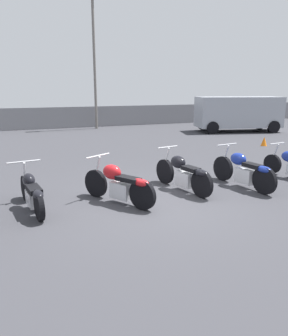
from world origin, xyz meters
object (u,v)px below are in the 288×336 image
(traffic_cone_far, at_px, (264,141))
(light_pole_left, at_px, (94,52))
(motorcycle_slot_2, at_px, (119,184))
(motorcycle_slot_4, at_px, (244,170))
(motorcycle_slot_3, at_px, (183,173))
(motorcycle_slot_1, at_px, (32,193))
(parked_van, at_px, (238,112))

(traffic_cone_far, bearing_deg, light_pole_left, 120.67)
(motorcycle_slot_2, height_order, motorcycle_slot_4, motorcycle_slot_4)
(motorcycle_slot_2, relative_size, motorcycle_slot_3, 0.88)
(motorcycle_slot_4, relative_size, traffic_cone_far, 5.25)
(motorcycle_slot_1, distance_m, parked_van, 15.15)
(motorcycle_slot_4, bearing_deg, traffic_cone_far, 36.12)
(motorcycle_slot_4, xyz_separation_m, parked_van, (6.95, 9.34, 0.68))
(motorcycle_slot_4, distance_m, parked_van, 11.66)
(light_pole_left, bearing_deg, motorcycle_slot_4, -88.16)
(motorcycle_slot_3, bearing_deg, traffic_cone_far, 22.75)
(traffic_cone_far, bearing_deg, motorcycle_slot_4, -135.89)
(motorcycle_slot_1, xyz_separation_m, motorcycle_slot_2, (1.82, -0.26, 0.06))
(light_pole_left, relative_size, motorcycle_slot_2, 4.34)
(motorcycle_slot_1, bearing_deg, traffic_cone_far, 15.86)
(motorcycle_slot_3, xyz_separation_m, motorcycle_slot_4, (1.58, -0.34, 0.01))
(motorcycle_slot_1, xyz_separation_m, motorcycle_slot_4, (5.18, -0.30, 0.06))
(light_pole_left, bearing_deg, parked_van, -31.49)
(parked_van, bearing_deg, motorcycle_slot_1, 141.74)
(motorcycle_slot_2, bearing_deg, traffic_cone_far, -0.56)
(light_pole_left, distance_m, traffic_cone_far, 11.45)
(light_pole_left, height_order, motorcycle_slot_2, light_pole_left)
(parked_van, bearing_deg, traffic_cone_far, 171.22)
(motorcycle_slot_3, relative_size, parked_van, 0.40)
(light_pole_left, xyz_separation_m, motorcycle_slot_4, (0.45, -13.87, -4.18))
(traffic_cone_far, bearing_deg, motorcycle_slot_3, -145.69)
(motorcycle_slot_1, relative_size, traffic_cone_far, 4.88)
(motorcycle_slot_1, bearing_deg, motorcycle_slot_2, -16.23)
(motorcycle_slot_2, xyz_separation_m, traffic_cone_far, (8.30, 4.75, -0.25))
(motorcycle_slot_2, height_order, motorcycle_slot_3, motorcycle_slot_3)
(parked_van, relative_size, traffic_cone_far, 12.85)
(light_pole_left, bearing_deg, motorcycle_slot_2, -101.89)
(parked_van, height_order, traffic_cone_far, parked_van)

